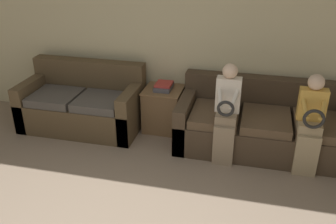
% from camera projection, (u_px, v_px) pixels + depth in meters
% --- Properties ---
extents(wall_back, '(7.99, 0.06, 2.55)m').
position_uv_depth(wall_back, '(174.00, 36.00, 5.14)').
color(wall_back, beige).
rests_on(wall_back, ground_plane).
extents(couch_main, '(2.22, 0.98, 0.84)m').
position_uv_depth(couch_main, '(265.00, 126.00, 4.84)').
color(couch_main, '#473828').
rests_on(couch_main, ground_plane).
extents(couch_side, '(1.67, 0.87, 0.91)m').
position_uv_depth(couch_side, '(83.00, 105.00, 5.37)').
color(couch_side, brown).
rests_on(couch_side, ground_plane).
extents(child_left_seated, '(0.30, 0.38, 1.21)m').
position_uv_depth(child_left_seated, '(227.00, 110.00, 4.43)').
color(child_left_seated, gray).
rests_on(child_left_seated, ground_plane).
extents(child_right_seated, '(0.31, 0.38, 1.17)m').
position_uv_depth(child_right_seated, '(311.00, 121.00, 4.23)').
color(child_right_seated, tan).
rests_on(child_right_seated, ground_plane).
extents(side_shelf, '(0.53, 0.52, 0.61)m').
position_uv_depth(side_shelf, '(163.00, 108.00, 5.30)').
color(side_shelf, brown).
rests_on(side_shelf, ground_plane).
extents(book_stack, '(0.23, 0.32, 0.09)m').
position_uv_depth(book_stack, '(164.00, 86.00, 5.16)').
color(book_stack, '#4C4C56').
rests_on(book_stack, side_shelf).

